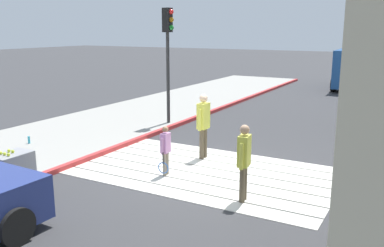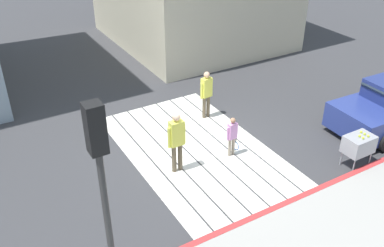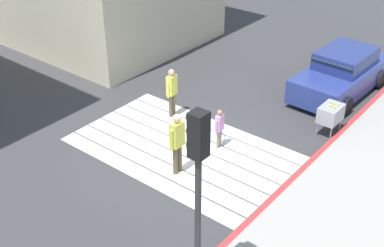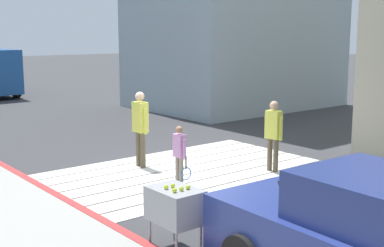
% 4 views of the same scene
% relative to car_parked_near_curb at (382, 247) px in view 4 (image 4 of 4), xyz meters
% --- Properties ---
extents(ground_plane, '(120.00, 120.00, 0.00)m').
position_rel_car_parked_near_curb_xyz_m(ground_plane, '(2.00, 6.17, -0.73)').
color(ground_plane, '#38383A').
extents(crosswalk_stripes, '(6.40, 3.80, 0.01)m').
position_rel_car_parked_near_curb_xyz_m(crosswalk_stripes, '(2.00, 6.17, -0.73)').
color(crosswalk_stripes, silver).
rests_on(crosswalk_stripes, ground).
extents(curb_painted, '(0.16, 40.00, 0.13)m').
position_rel_car_parked_near_curb_xyz_m(curb_painted, '(-1.25, 6.17, -0.67)').
color(curb_painted, '#BC3333').
rests_on(curb_painted, ground).
extents(car_parked_near_curb, '(2.11, 4.36, 1.57)m').
position_rel_car_parked_near_curb_xyz_m(car_parked_near_curb, '(0.00, 0.00, 0.00)').
color(car_parked_near_curb, navy).
rests_on(car_parked_near_curb, ground).
extents(tennis_ball_cart, '(0.56, 0.80, 1.02)m').
position_rel_car_parked_near_curb_xyz_m(tennis_ball_cart, '(-0.90, 2.75, -0.04)').
color(tennis_ball_cart, '#99999E').
rests_on(tennis_ball_cart, ground).
extents(pedestrian_adult_lead, '(0.25, 0.48, 1.64)m').
position_rel_car_parked_near_curb_xyz_m(pedestrian_adult_lead, '(3.52, 4.87, 0.22)').
color(pedestrian_adult_lead, brown).
rests_on(pedestrian_adult_lead, ground).
extents(pedestrian_adult_trailing, '(0.23, 0.52, 1.80)m').
position_rel_car_parked_near_curb_xyz_m(pedestrian_adult_trailing, '(1.40, 7.13, 0.31)').
color(pedestrian_adult_trailing, brown).
rests_on(pedestrian_adult_trailing, ground).
extents(pedestrian_child_with_racket, '(0.28, 0.38, 1.24)m').
position_rel_car_parked_near_curb_xyz_m(pedestrian_child_with_racket, '(1.26, 5.43, -0.04)').
color(pedestrian_child_with_racket, gray).
rests_on(pedestrian_child_with_racket, ground).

